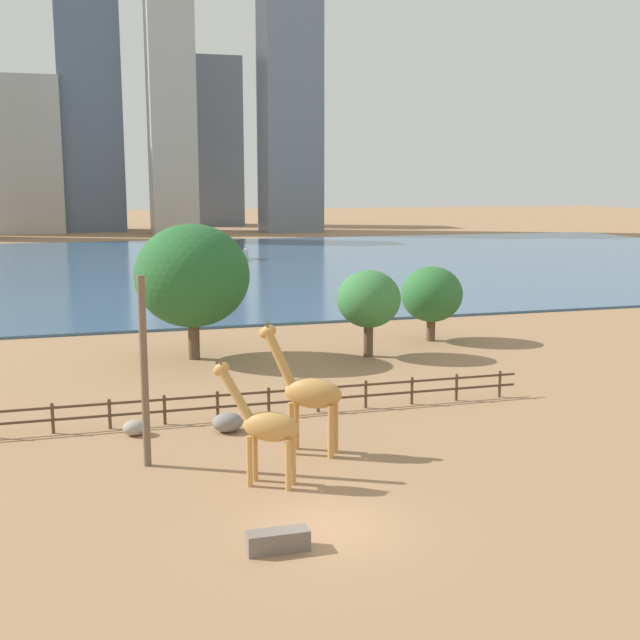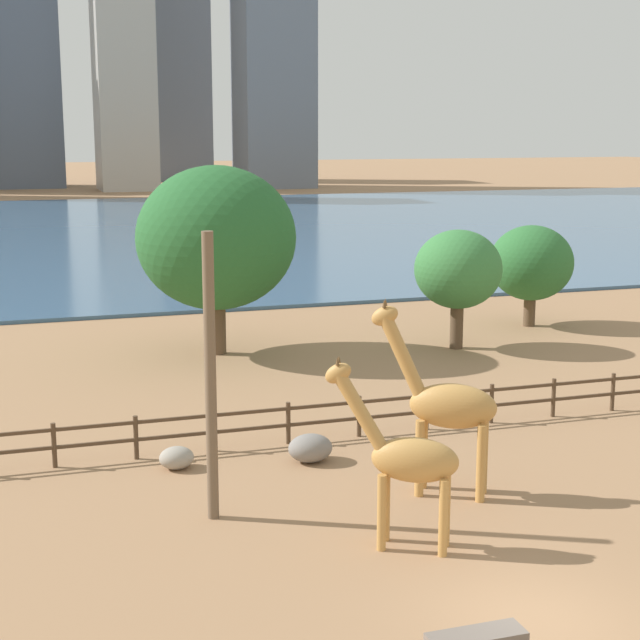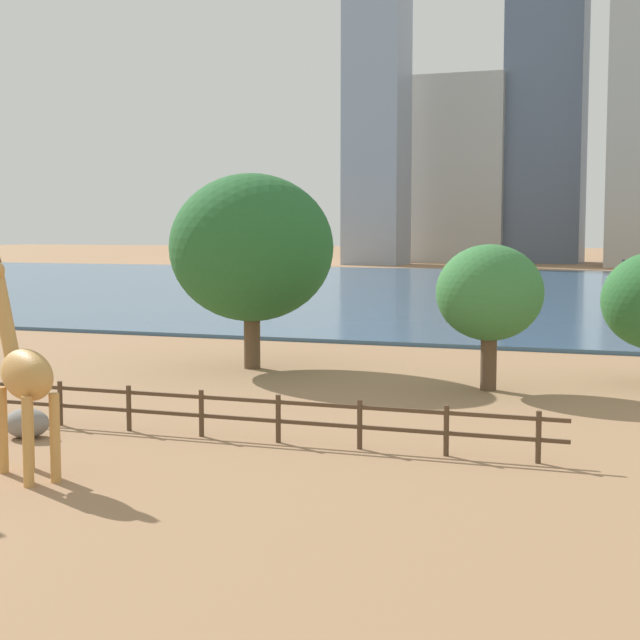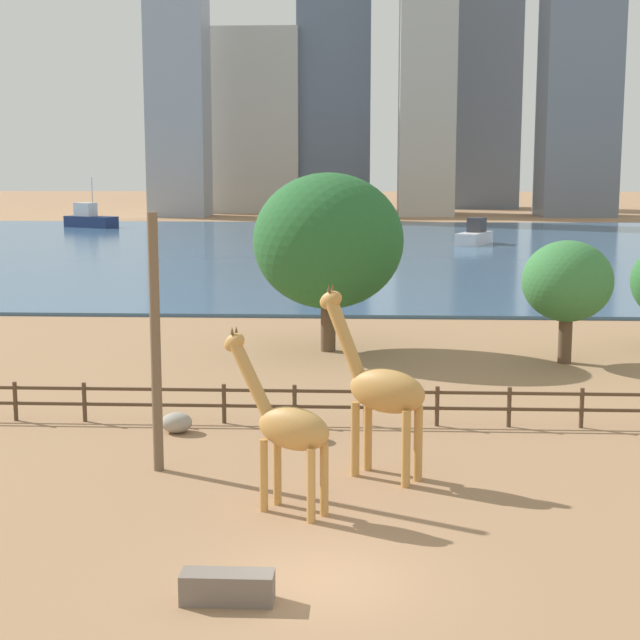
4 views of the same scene
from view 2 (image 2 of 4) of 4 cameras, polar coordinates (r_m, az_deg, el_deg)
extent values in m
plane|color=#9E7551|center=(96.41, -12.43, 5.18)|extent=(400.00, 400.00, 0.00)
cube|color=#3D6084|center=(93.43, -12.25, 5.07)|extent=(180.00, 86.00, 0.20)
cylinder|color=#C18C47|center=(22.61, 3.61, -11.13)|extent=(0.29, 0.29, 1.80)
cylinder|color=#C18C47|center=(23.12, 3.84, -10.62)|extent=(0.29, 0.29, 1.80)
cylinder|color=#C18C47|center=(22.44, 7.18, -11.37)|extent=(0.29, 0.29, 1.80)
cylinder|color=#C18C47|center=(22.96, 7.33, -10.84)|extent=(0.29, 0.29, 1.80)
ellipsoid|color=#C18C47|center=(22.34, 5.54, -8.11)|extent=(2.11, 1.71, 1.04)
cylinder|color=#C18C47|center=(22.21, 2.36, -5.32)|extent=(1.28, 0.95, 1.87)
ellipsoid|color=#C18C47|center=(22.08, 1.06, -3.12)|extent=(0.82, 0.67, 0.69)
cone|color=brown|center=(21.93, 1.02, -2.40)|extent=(0.13, 0.13, 0.19)
cone|color=brown|center=(22.08, 1.11, -2.30)|extent=(0.13, 0.13, 0.19)
cylinder|color=#C18C47|center=(25.80, 5.81, -8.02)|extent=(0.33, 0.33, 2.05)
cylinder|color=#C18C47|center=(26.39, 6.02, -7.58)|extent=(0.33, 0.33, 2.05)
cylinder|color=#C18C47|center=(25.62, 9.35, -8.24)|extent=(0.33, 0.33, 2.05)
cylinder|color=#C18C47|center=(26.22, 9.48, -7.79)|extent=(0.33, 0.33, 2.05)
ellipsoid|color=#C18C47|center=(25.58, 7.74, -4.98)|extent=(2.39, 1.98, 1.19)
cylinder|color=#C18C47|center=(25.45, 4.83, -2.07)|extent=(1.29, 1.01, 2.20)
ellipsoid|color=#C18C47|center=(25.32, 3.79, 0.24)|extent=(0.93, 0.78, 0.74)
cone|color=brown|center=(25.17, 3.76, 0.97)|extent=(0.15, 0.15, 0.22)
cone|color=brown|center=(25.35, 3.84, 1.04)|extent=(0.15, 0.15, 0.22)
cylinder|color=brown|center=(23.69, -6.39, -3.39)|extent=(0.28, 0.28, 7.09)
ellipsoid|color=gray|center=(28.41, -0.57, -7.46)|extent=(1.29, 1.08, 0.81)
ellipsoid|color=gray|center=(28.16, -8.35, -7.94)|extent=(0.98, 0.85, 0.64)
cylinder|color=#4C3826|center=(28.86, -15.22, -7.05)|extent=(0.14, 0.14, 1.30)
cylinder|color=#4C3826|center=(29.04, -10.66, -6.74)|extent=(0.14, 0.14, 1.30)
cylinder|color=#4C3826|center=(29.39, -6.19, -6.39)|extent=(0.14, 0.14, 1.30)
cylinder|color=#4C3826|center=(29.92, -1.86, -6.01)|extent=(0.14, 0.14, 1.30)
cylinder|color=#4C3826|center=(30.62, 2.29, -5.62)|extent=(0.14, 0.14, 1.30)
cylinder|color=#4C3826|center=(31.46, 6.23, -5.21)|extent=(0.14, 0.14, 1.30)
cylinder|color=#4C3826|center=(32.45, 9.95, -4.81)|extent=(0.14, 0.14, 1.30)
cylinder|color=#4C3826|center=(33.56, 13.43, -4.42)|extent=(0.14, 0.14, 1.30)
cylinder|color=#4C3826|center=(34.79, 16.67, -4.03)|extent=(0.14, 0.14, 1.30)
cube|color=#4C3826|center=(30.23, 0.89, -4.93)|extent=(26.10, 0.08, 0.10)
cube|color=#4C3826|center=(30.38, 0.89, -5.87)|extent=(26.10, 0.08, 0.10)
cylinder|color=brown|center=(48.66, 12.09, 0.52)|extent=(0.57, 0.57, 1.49)
ellipsoid|color=#2D6B33|center=(48.30, 12.20, 3.27)|extent=(4.03, 4.03, 3.62)
cylinder|color=brown|center=(43.10, 7.95, -0.35)|extent=(0.57, 0.57, 1.97)
ellipsoid|color=#387A3D|center=(42.68, 8.04, 2.94)|extent=(3.79, 3.79, 3.41)
cylinder|color=brown|center=(41.82, -5.95, -0.43)|extent=(0.67, 0.67, 2.29)
ellipsoid|color=#26602D|center=(41.23, -6.06, 4.78)|extent=(6.69, 6.69, 6.02)
cube|color=silver|center=(99.99, -5.86, 6.04)|extent=(4.44, 6.44, 1.22)
cube|color=#333338|center=(100.63, -5.79, 6.84)|extent=(2.21, 2.59, 1.46)
cube|color=#B7B2A8|center=(159.39, -11.46, 16.70)|extent=(8.76, 10.69, 51.44)
cube|color=slate|center=(187.90, -8.58, 13.89)|extent=(12.38, 11.52, 38.31)
camera|label=1|loc=(7.15, 138.20, -0.48)|focal=45.00mm
camera|label=3|loc=(25.22, 62.96, -3.40)|focal=55.00mm
camera|label=4|loc=(10.86, 88.52, -5.43)|focal=55.00mm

